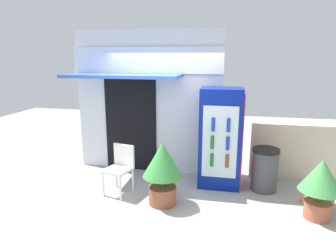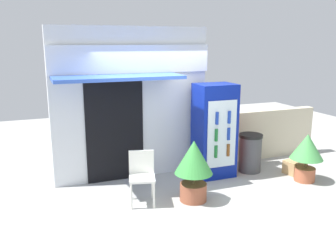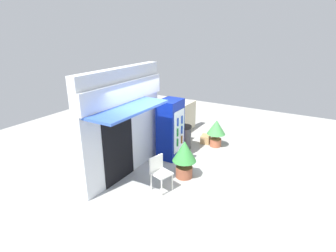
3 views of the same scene
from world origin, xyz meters
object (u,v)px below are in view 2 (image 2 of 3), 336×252
object	(u,v)px
potted_plant_curbside	(307,151)
potted_plant_near_shop	(194,165)
drink_cooler	(215,131)
trash_bin	(250,153)
plastic_chair	(142,173)
cardboard_box	(295,167)

from	to	relation	value
potted_plant_curbside	potted_plant_near_shop	bearing A→B (deg)	-179.33
potted_plant_near_shop	drink_cooler	bearing A→B (deg)	46.53
potted_plant_near_shop	potted_plant_curbside	world-z (taller)	potted_plant_near_shop
potted_plant_curbside	trash_bin	bearing A→B (deg)	128.95
drink_cooler	potted_plant_curbside	xyz separation A→B (m)	(1.52, -0.92, -0.33)
drink_cooler	plastic_chair	xyz separation A→B (m)	(-1.74, -0.68, -0.42)
potted_plant_curbside	cardboard_box	bearing A→B (deg)	76.12
potted_plant_near_shop	cardboard_box	bearing A→B (deg)	9.87
drink_cooler	plastic_chair	distance (m)	1.91
plastic_chair	cardboard_box	size ratio (longest dim) A/B	2.14
drink_cooler	trash_bin	world-z (taller)	drink_cooler
cardboard_box	trash_bin	bearing A→B (deg)	150.42
plastic_chair	cardboard_box	world-z (taller)	plastic_chair
plastic_chair	potted_plant_curbside	size ratio (longest dim) A/B	0.93
potted_plant_near_shop	potted_plant_curbside	xyz separation A→B (m)	(2.42, 0.03, -0.04)
plastic_chair	cardboard_box	bearing A→B (deg)	2.89
potted_plant_curbside	cardboard_box	world-z (taller)	potted_plant_curbside
drink_cooler	potted_plant_curbside	size ratio (longest dim) A/B	1.98
potted_plant_near_shop	cardboard_box	world-z (taller)	potted_plant_near_shop
plastic_chair	trash_bin	distance (m)	2.63
drink_cooler	cardboard_box	bearing A→B (deg)	-17.62
drink_cooler	potted_plant_near_shop	size ratio (longest dim) A/B	1.76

